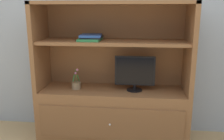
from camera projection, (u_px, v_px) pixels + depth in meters
The scene contains 5 objects.
painted_rear_wall at pixel (115, 23), 3.02m from camera, with size 6.00×0.10×2.80m, color #9EA8B2.
media_console at pixel (113, 99), 2.91m from camera, with size 1.76×0.55×1.65m.
tv_monitor at pixel (135, 73), 2.78m from camera, with size 0.46×0.18×0.41m.
potted_plant at pixel (76, 85), 2.88m from camera, with size 0.11×0.11×0.25m.
magazine_stack at pixel (91, 38), 2.75m from camera, with size 0.26×0.34×0.07m.
Camera 1 is at (0.29, -2.31, 1.55)m, focal length 38.73 mm.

